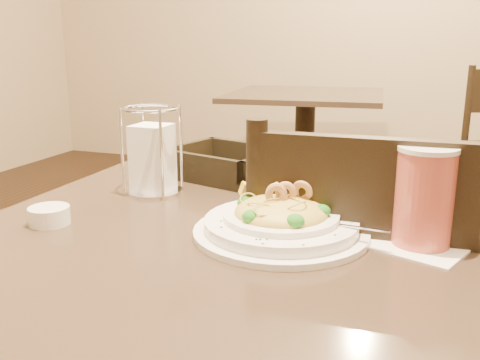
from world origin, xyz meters
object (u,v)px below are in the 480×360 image
(pasta_bowl, at_px, (281,220))
(drink_glass, at_px, (424,198))
(bread_basket, at_px, (225,167))
(napkin_caddy, at_px, (153,156))
(background_table, at_px, (305,131))
(butter_ramekin, at_px, (49,216))
(main_table, at_px, (236,352))
(side_plate, at_px, (333,209))
(dining_chair_near, at_px, (362,333))

(pasta_bowl, relative_size, drink_glass, 1.77)
(bread_basket, bearing_deg, napkin_caddy, -116.30)
(background_table, distance_m, bread_basket, 2.09)
(pasta_bowl, distance_m, butter_ramekin, 0.40)
(background_table, relative_size, butter_ramekin, 13.94)
(main_table, height_order, side_plate, side_plate)
(pasta_bowl, bearing_deg, napkin_caddy, 153.93)
(main_table, relative_size, pasta_bowl, 2.85)
(pasta_bowl, distance_m, side_plate, 0.16)
(pasta_bowl, xyz_separation_m, side_plate, (0.06, 0.15, -0.02))
(background_table, xyz_separation_m, dining_chair_near, (0.63, -2.22, -0.01))
(background_table, height_order, pasta_bowl, pasta_bowl)
(drink_glass, xyz_separation_m, napkin_caddy, (-0.53, 0.12, -0.00))
(drink_glass, xyz_separation_m, butter_ramekin, (-0.61, -0.11, -0.06))
(dining_chair_near, distance_m, drink_glass, 0.37)
(dining_chair_near, xyz_separation_m, side_plate, (-0.06, -0.02, 0.25))
(main_table, bearing_deg, dining_chair_near, 38.33)
(main_table, xyz_separation_m, background_table, (-0.42, 2.38, 0.00))
(bread_basket, bearing_deg, side_plate, -32.86)
(side_plate, bearing_deg, napkin_caddy, 179.35)
(background_table, bearing_deg, drink_glass, -73.03)
(pasta_bowl, height_order, bread_basket, pasta_bowl)
(side_plate, bearing_deg, bread_basket, 147.14)
(dining_chair_near, xyz_separation_m, pasta_bowl, (-0.12, -0.17, 0.27))
(dining_chair_near, distance_m, butter_ramekin, 0.63)
(main_table, relative_size, butter_ramekin, 12.83)
(butter_ramekin, bearing_deg, side_plate, 27.18)
(napkin_caddy, distance_m, butter_ramekin, 0.26)
(bread_basket, distance_m, butter_ramekin, 0.45)
(napkin_caddy, relative_size, butter_ramekin, 2.58)
(main_table, relative_size, dining_chair_near, 0.97)
(napkin_caddy, bearing_deg, side_plate, -0.65)
(butter_ramekin, bearing_deg, dining_chair_near, 25.71)
(main_table, xyz_separation_m, napkin_caddy, (-0.24, 0.15, 0.31))
(main_table, distance_m, drink_glass, 0.43)
(napkin_caddy, bearing_deg, main_table, -32.08)
(background_table, height_order, drink_glass, drink_glass)
(bread_basket, bearing_deg, butter_ramekin, -111.54)
(bread_basket, bearing_deg, dining_chair_near, -25.58)
(pasta_bowl, relative_size, napkin_caddy, 1.75)
(bread_basket, bearing_deg, background_table, 97.67)
(background_table, distance_m, drink_glass, 2.49)
(main_table, xyz_separation_m, pasta_bowl, (0.08, -0.01, 0.26))
(side_plate, bearing_deg, drink_glass, -37.54)
(side_plate, bearing_deg, main_table, -133.91)
(drink_glass, distance_m, napkin_caddy, 0.55)
(dining_chair_near, bearing_deg, drink_glass, 122.33)
(main_table, bearing_deg, drink_glass, 4.60)
(pasta_bowl, relative_size, butter_ramekin, 4.51)
(main_table, relative_size, drink_glass, 5.05)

